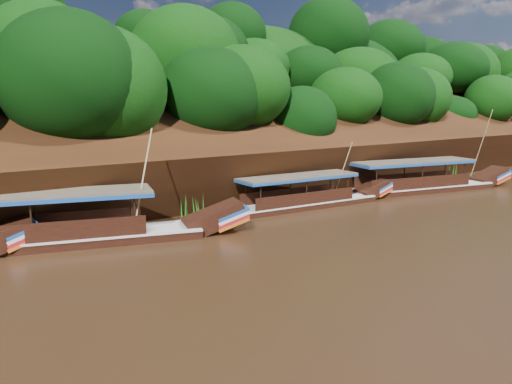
# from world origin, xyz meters

# --- Properties ---
(ground) EXTENTS (160.00, 160.00, 0.00)m
(ground) POSITION_xyz_m (0.00, 0.00, 0.00)
(ground) COLOR black
(ground) RESTS_ON ground
(riverbank) EXTENTS (120.00, 30.06, 19.40)m
(riverbank) POSITION_xyz_m (-0.01, 22.73, 1.89)
(riverbank) COLOR black
(riverbank) RESTS_ON ground
(boat_0) EXTENTS (15.42, 5.46, 6.83)m
(boat_0) POSITION_xyz_m (13.10, 6.07, 0.56)
(boat_0) COLOR black
(boat_0) RESTS_ON ground
(boat_1) EXTENTS (12.81, 2.95, 4.71)m
(boat_1) POSITION_xyz_m (1.78, 7.12, 0.50)
(boat_1) COLOR black
(boat_1) RESTS_ON ground
(boat_2) EXTENTS (16.64, 7.03, 6.09)m
(boat_2) POSITION_xyz_m (-13.98, 7.47, 0.60)
(boat_2) COLOR black
(boat_2) RESTS_ON ground
(reeds) EXTENTS (50.87, 2.27, 2.17)m
(reeds) POSITION_xyz_m (-4.13, 9.66, 0.90)
(reeds) COLOR #1E6B1A
(reeds) RESTS_ON ground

